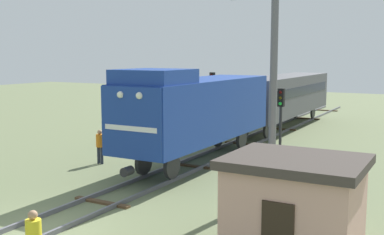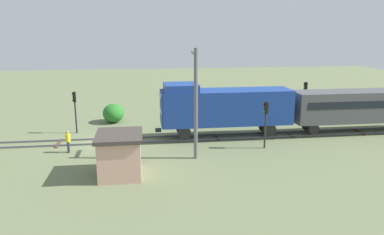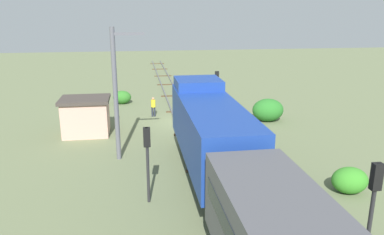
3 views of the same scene
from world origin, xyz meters
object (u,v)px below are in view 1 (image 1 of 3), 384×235
traffic_signal_far (212,91)px  catenary_mast (272,86)px  locomotive (196,108)px  worker_by_signal (100,144)px  traffic_signal_mid (281,111)px  relay_hut (294,208)px  passenger_car_leading (284,94)px

traffic_signal_far → catenary_mast: 14.83m
locomotive → worker_by_signal: 5.06m
traffic_signal_mid → catenary_mast: (1.54, -5.72, 1.62)m
traffic_signal_mid → worker_by_signal: bearing=-148.0°
locomotive → traffic_signal_far: size_ratio=2.79×
locomotive → worker_by_signal: bearing=-152.4°
traffic_signal_mid → relay_hut: traffic_signal_mid is taller
catenary_mast → passenger_car_leading: bearing=106.7°
traffic_signal_far → catenary_mast: (8.54, -12.05, 1.31)m
catenary_mast → relay_hut: 6.49m
relay_hut → locomotive: bearing=131.7°
passenger_car_leading → relay_hut: (7.50, -21.75, -1.13)m
traffic_signal_far → relay_hut: (11.10, -17.31, -1.50)m
traffic_signal_mid → traffic_signal_far: (-7.00, 6.34, 0.30)m
passenger_car_leading → worker_by_signal: (-4.20, -15.53, -1.53)m
traffic_signal_far → relay_hut: size_ratio=1.19×
worker_by_signal → catenary_mast: bearing=147.5°
locomotive → relay_hut: 11.36m
traffic_signal_mid → relay_hut: 11.78m
locomotive → catenary_mast: (4.94, -3.16, 1.43)m
locomotive → worker_by_signal: locomotive is taller
relay_hut → traffic_signal_far: bearing=122.7°
traffic_signal_far → worker_by_signal: (-0.60, -11.09, -1.89)m
passenger_car_leading → relay_hut: passenger_car_leading is taller
worker_by_signal → relay_hut: bearing=125.5°
locomotive → passenger_car_leading: bearing=90.0°
traffic_signal_mid → worker_by_signal: 9.11m
locomotive → traffic_signal_mid: (3.40, 2.56, -0.19)m
worker_by_signal → relay_hut: relay_hut is taller
traffic_signal_mid → relay_hut: size_ratio=1.06×
passenger_car_leading → traffic_signal_far: bearing=-129.0°
passenger_car_leading → catenary_mast: (4.94, -16.49, 1.68)m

